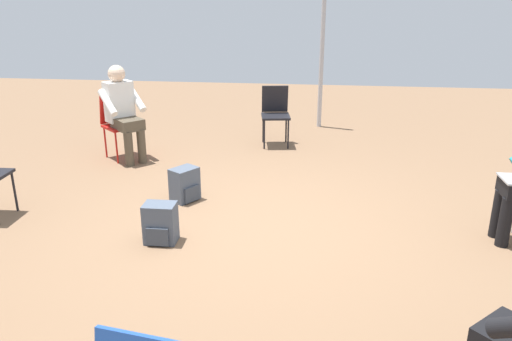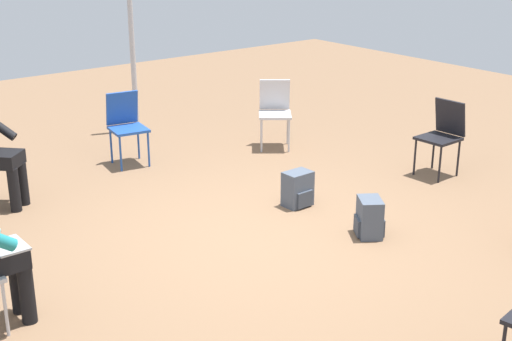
% 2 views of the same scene
% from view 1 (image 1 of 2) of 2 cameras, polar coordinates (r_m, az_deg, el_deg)
% --- Properties ---
extents(ground_plane, '(16.21, 16.21, 0.00)m').
position_cam_1_polar(ground_plane, '(4.74, -0.50, -6.62)').
color(ground_plane, brown).
extents(chair_northwest, '(0.59, 0.58, 0.85)m').
position_cam_1_polar(chair_northwest, '(6.92, -15.44, 5.48)').
color(chair_northwest, red).
rests_on(chair_northwest, ground).
extents(chair_north, '(0.46, 0.49, 0.85)m').
position_cam_1_polar(chair_north, '(7.26, 2.22, 6.80)').
color(chair_north, black).
rests_on(chair_north, ground).
extents(person_in_white, '(0.63, 0.63, 1.24)m').
position_cam_1_polar(person_in_white, '(6.73, -14.98, 6.87)').
color(person_in_white, '#4C4233').
rests_on(person_in_white, ground).
extents(backpack_near_laptop_user, '(0.28, 0.25, 0.36)m').
position_cam_1_polar(backpack_near_laptop_user, '(4.51, -10.84, -6.16)').
color(backpack_near_laptop_user, '#475160').
rests_on(backpack_near_laptop_user, ground).
extents(backpack_by_empty_chair, '(0.32, 0.34, 0.36)m').
position_cam_1_polar(backpack_by_empty_chair, '(5.36, -8.15, -1.80)').
color(backpack_by_empty_chair, '#475160').
rests_on(backpack_by_empty_chair, ground).
extents(tent_pole_near, '(0.07, 0.07, 2.60)m').
position_cam_1_polar(tent_pole_near, '(8.23, 7.57, 13.81)').
color(tent_pole_near, '#B2B2B7').
rests_on(tent_pole_near, ground).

